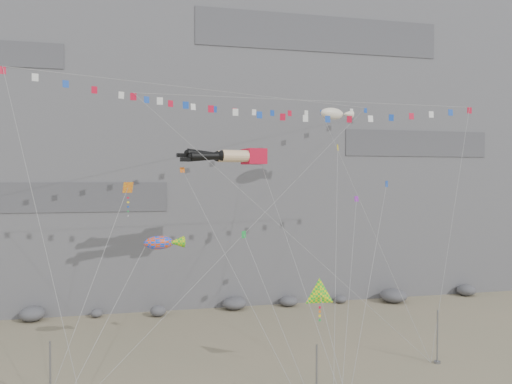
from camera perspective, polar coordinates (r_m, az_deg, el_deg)
ground at (r=38.63m, az=2.38°, el=-19.47°), size 120.00×120.00×0.00m
cliff at (r=68.41m, az=-4.82°, el=10.86°), size 80.00×28.00×50.00m
talus_boulders at (r=54.30m, az=-2.48°, el=-12.62°), size 60.00×3.00×1.20m
anchor_pole_left at (r=34.53m, az=-22.45°, el=-18.64°), size 0.12×0.12×3.98m
anchor_pole_center at (r=31.96m, az=6.94°, el=-20.26°), size 0.12×0.12×3.94m
anchor_pole_right at (r=41.19m, az=20.02°, el=-15.27°), size 0.12×0.12×4.01m
legs_kite at (r=42.55m, az=-2.84°, el=4.10°), size 8.59×17.80×22.86m
flag_banner_upper at (r=46.18m, az=-3.60°, el=11.34°), size 33.86×19.67×27.62m
flag_banner_lower at (r=41.71m, az=6.97°, el=10.28°), size 29.15×6.15×22.65m
harlequin_kite at (r=37.13m, az=-14.47°, el=0.40°), size 5.63×7.39×15.40m
fish_windsock at (r=37.73m, az=-11.07°, el=-5.74°), size 7.90×8.27×13.15m
delta_kite at (r=35.29m, az=7.32°, el=-11.63°), size 2.34×6.10×8.17m
blimp_windsock at (r=49.13m, az=8.71°, el=8.79°), size 5.36×13.21×23.56m
small_kite_a at (r=40.98m, az=-8.10°, el=1.86°), size 6.71×13.14×20.18m
small_kite_b at (r=44.90m, az=11.39°, el=-1.11°), size 7.07×12.80×18.30m
small_kite_c at (r=38.11m, az=-1.33°, el=-5.08°), size 3.21×9.16×13.00m
small_kite_d at (r=44.18m, az=9.32°, el=4.63°), size 5.89×12.93×21.26m
small_kite_e at (r=41.99m, az=14.65°, el=0.59°), size 7.08×8.21×16.64m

